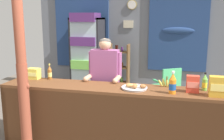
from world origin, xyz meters
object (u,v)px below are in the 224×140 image
object	(u,v)px
bottle_shelf_rack	(119,69)
banana_bunch	(167,83)
soda_bottle_lime_soda	(205,83)
drink_fridge	(87,51)
soda_bottle_orange_soda	(173,84)
soda_bottle_iced_tea	(50,73)
snack_box_crackers	(193,84)
plastic_lawn_chair	(168,85)
snack_box_choco_powder	(218,87)
shopkeeper	(105,74)
snack_box_instant_noodle	(34,74)
pastry_tray	(134,87)
stall_counter	(107,112)
timber_post	(22,68)

from	to	relation	value
bottle_shelf_rack	banana_bunch	xyz separation A→B (m)	(1.21, -2.34, 0.32)
soda_bottle_lime_soda	banana_bunch	xyz separation A→B (m)	(-0.49, 0.05, -0.05)
drink_fridge	soda_bottle_orange_soda	bearing A→B (deg)	-50.77
soda_bottle_iced_tea	snack_box_crackers	world-z (taller)	soda_bottle_iced_tea
plastic_lawn_chair	snack_box_crackers	size ratio (longest dim) A/B	3.83
snack_box_choco_powder	shopkeeper	bearing A→B (deg)	160.07
shopkeeper	banana_bunch	xyz separation A→B (m)	(0.99, -0.28, -0.01)
banana_bunch	soda_bottle_lime_soda	bearing A→B (deg)	-5.53
soda_bottle_lime_soda	snack_box_choco_powder	distance (m)	0.29
plastic_lawn_chair	shopkeeper	size ratio (longest dim) A/B	0.56
soda_bottle_orange_soda	snack_box_instant_noodle	xyz separation A→B (m)	(-2.17, 0.30, -0.04)
bottle_shelf_rack	plastic_lawn_chair	bearing A→B (deg)	-29.37
drink_fridge	soda_bottle_iced_tea	bearing A→B (deg)	-86.92
banana_bunch	bottle_shelf_rack	bearing A→B (deg)	117.37
soda_bottle_orange_soda	pastry_tray	world-z (taller)	soda_bottle_orange_soda
bottle_shelf_rack	snack_box_crackers	size ratio (longest dim) A/B	5.52
stall_counter	snack_box_crackers	world-z (taller)	snack_box_crackers
pastry_tray	banana_bunch	distance (m)	0.48
snack_box_instant_noodle	timber_post	bearing A→B (deg)	-71.78
drink_fridge	soda_bottle_lime_soda	world-z (taller)	drink_fridge
bottle_shelf_rack	soda_bottle_orange_soda	distance (m)	2.97
pastry_tray	banana_bunch	bearing A→B (deg)	25.53
pastry_tray	bottle_shelf_rack	bearing A→B (deg)	106.95
timber_post	banana_bunch	xyz separation A→B (m)	(1.89, 0.63, -0.25)
plastic_lawn_chair	soda_bottle_iced_tea	xyz separation A→B (m)	(-1.80, -1.65, 0.51)
stall_counter	soda_bottle_iced_tea	distance (m)	1.16
snack_box_instant_noodle	banana_bunch	bearing A→B (deg)	0.36
stall_counter	soda_bottle_iced_tea	bearing A→B (deg)	162.48
soda_bottle_iced_tea	pastry_tray	size ratio (longest dim) A/B	0.69
plastic_lawn_chair	snack_box_instant_noodle	world-z (taller)	snack_box_instant_noodle
stall_counter	timber_post	bearing A→B (deg)	-162.95
drink_fridge	soda_bottle_orange_soda	distance (m)	3.20
shopkeeper	snack_box_crackers	world-z (taller)	shopkeeper
timber_post	snack_box_instant_noodle	xyz separation A→B (m)	(-0.20, 0.62, -0.22)
bottle_shelf_rack	pastry_tray	bearing A→B (deg)	-73.05
stall_counter	bottle_shelf_rack	size ratio (longest dim) A/B	2.55
drink_fridge	bottle_shelf_rack	xyz separation A→B (m)	(0.74, 0.17, -0.43)
shopkeeper	pastry_tray	world-z (taller)	shopkeeper
snack_box_crackers	snack_box_instant_noodle	size ratio (longest dim) A/B	1.15
drink_fridge	plastic_lawn_chair	size ratio (longest dim) A/B	2.28
shopkeeper	pastry_tray	size ratio (longest dim) A/B	4.28
pastry_tray	shopkeeper	bearing A→B (deg)	138.81
bottle_shelf_rack	drink_fridge	bearing A→B (deg)	-166.96
soda_bottle_iced_tea	pastry_tray	world-z (taller)	soda_bottle_iced_tea
bottle_shelf_rack	soda_bottle_orange_soda	bearing A→B (deg)	-64.08
drink_fridge	banana_bunch	world-z (taller)	drink_fridge
snack_box_instant_noodle	shopkeeper	bearing A→B (deg)	14.89
snack_box_choco_powder	bottle_shelf_rack	bearing A→B (deg)	124.80
soda_bottle_iced_tea	pastry_tray	xyz separation A→B (m)	(1.40, -0.23, -0.08)
drink_fridge	banana_bunch	xyz separation A→B (m)	(1.94, -2.17, -0.11)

